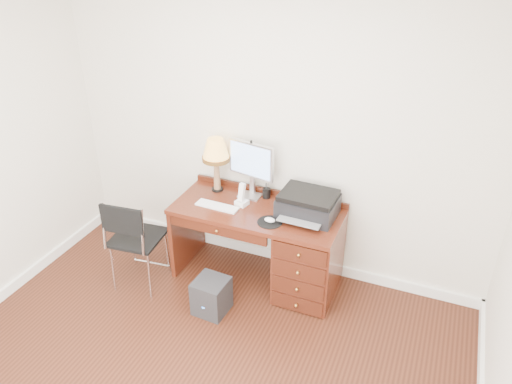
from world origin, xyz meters
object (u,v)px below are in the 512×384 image
at_px(monitor, 251,163).
at_px(chair, 132,235).
at_px(printer, 308,204).
at_px(phone, 242,199).
at_px(leg_lamp, 216,153).
at_px(equipment_box, 211,296).
at_px(desk, 291,249).

relative_size(monitor, chair, 0.57).
relative_size(printer, chair, 0.55).
relative_size(monitor, phone, 2.48).
height_order(printer, chair, printer).
bearing_deg(leg_lamp, phone, -26.67).
bearing_deg(equipment_box, monitor, 91.09).
height_order(monitor, phone, monitor).
xyz_separation_m(phone, chair, (-0.82, -0.54, -0.26)).
relative_size(monitor, leg_lamp, 1.01).
relative_size(desk, printer, 3.01).
bearing_deg(equipment_box, desk, 52.25).
bearing_deg(phone, monitor, 102.52).
bearing_deg(desk, leg_lamp, 167.43).
bearing_deg(printer, leg_lamp, 175.68).
height_order(leg_lamp, equipment_box, leg_lamp).
distance_m(leg_lamp, equipment_box, 1.27).
height_order(leg_lamp, chair, leg_lamp).
xyz_separation_m(monitor, leg_lamp, (-0.33, -0.03, 0.05)).
bearing_deg(equipment_box, chair, 179.83).
bearing_deg(monitor, equipment_box, -81.51).
distance_m(monitor, equipment_box, 1.21).
distance_m(printer, chair, 1.57).
relative_size(phone, equipment_box, 0.66).
distance_m(leg_lamp, chair, 1.04).
bearing_deg(desk, printer, 33.68).
distance_m(printer, leg_lamp, 0.96).
relative_size(monitor, printer, 1.05).
bearing_deg(printer, phone, -172.15).
bearing_deg(phone, equipment_box, -79.39).
distance_m(phone, chair, 1.02).
distance_m(printer, equipment_box, 1.14).
bearing_deg(monitor, chair, -127.12).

